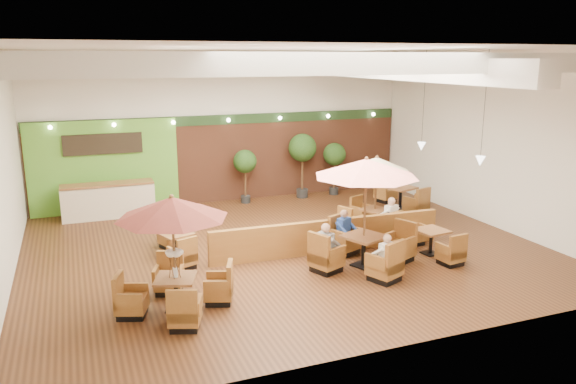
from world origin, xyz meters
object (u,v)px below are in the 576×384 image
topiary_1 (302,150)px  diner_4 (390,213)px  diner_0 (385,252)px  diner_1 (345,227)px  table_1 (365,193)px  service_counter (108,201)px  booth_divider (329,236)px  table_2 (375,176)px  topiary_0 (245,164)px  topiary_2 (334,156)px  diner_3 (390,214)px  diner_2 (327,243)px  table_4 (431,242)px  table_0 (173,233)px  table_3 (176,240)px  table_5 (400,198)px

topiary_1 → diner_4: (0.49, -5.56, -1.08)m
diner_0 → diner_1: (-0.00, 2.11, 0.01)m
table_1 → diner_4: 2.83m
service_counter → booth_divider: service_counter is taller
table_2 → topiary_1: topiary_1 is taller
topiary_0 → topiary_2: bearing=0.0°
diner_1 → diner_3: 1.99m
topiary_0 → topiary_1: size_ratio=0.81×
service_counter → diner_2: (4.75, -7.15, 0.18)m
table_4 → diner_0: (-2.17, -1.20, 0.40)m
table_4 → diner_1: bearing=149.7°
table_0 → table_3: 3.50m
table_3 → diner_4: table_3 is taller
diner_4 → table_1: bearing=-156.9°
table_3 → table_5: table_3 is taller
booth_divider → topiary_2: topiary_2 is taller
service_counter → topiary_1: (7.15, 0.20, 1.25)m
table_5 → topiary_1: (-2.65, 2.77, 1.45)m
table_5 → table_0: bearing=-165.6°
table_5 → diner_2: (-5.05, -4.58, 0.38)m
diner_0 → table_3: bearing=127.5°
topiary_0 → diner_3: bearing=-63.5°
table_5 → topiary_0: 5.76m
diner_3 → table_3: bearing=156.2°
table_2 → booth_divider: bearing=-169.9°
table_5 → table_1: bearing=-147.7°
service_counter → diner_3: bearing=-35.0°
booth_divider → diner_1: size_ratio=8.74×
service_counter → table_4: 10.61m
booth_divider → diner_3: size_ratio=9.12×
table_0 → table_4: 7.35m
diner_1 → table_4: bearing=132.0°
topiary_2 → diner_1: 6.89m
table_0 → topiary_1: table_0 is taller
topiary_1 → diner_0: topiary_1 is taller
table_1 → topiary_1: (1.35, 7.35, -0.10)m
table_2 → service_counter: bearing=127.5°
table_0 → diner_4: table_0 is taller
table_3 → diner_0: size_ratio=3.40×
service_counter → diner_3: 9.34m
table_5 → table_4: bearing=-129.0°
table_4 → topiary_0: (-3.10, 7.20, 1.15)m
diner_1 → diner_2: bearing=19.7°
table_3 → diner_1: 4.60m
diner_1 → diner_3: size_ratio=1.04×
table_2 → table_3: bearing=160.5°
table_3 → diner_3: bearing=-26.5°
service_counter → table_0: bearing=-84.1°
table_2 → diner_4: size_ratio=3.07×
topiary_1 → diner_1: topiary_1 is taller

